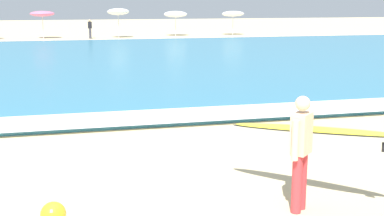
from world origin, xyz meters
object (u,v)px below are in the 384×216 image
beach_umbrella_2 (42,14)px  beach_ball (53,214)px  beach_umbrella_5 (233,14)px  beachgoer_near_row_left (90,28)px  beach_umbrella_3 (118,12)px  beach_umbrella_4 (175,14)px  surfer_with_board (308,139)px

beach_umbrella_2 → beach_ball: bearing=-88.0°
beach_umbrella_5 → beachgoer_near_row_left: (-12.81, -1.49, -1.06)m
beach_umbrella_3 → beach_ball: (-4.79, -36.58, -1.99)m
beach_ball → beach_umbrella_4: bearing=75.3°
beachgoer_near_row_left → beach_ball: (-2.44, -36.46, -0.67)m
beachgoer_near_row_left → beach_umbrella_2: bearing=166.6°
beach_ball → surfer_with_board: bearing=-2.0°
beach_umbrella_3 → beach_umbrella_5: 10.55m
surfer_with_board → beach_umbrella_4: (6.24, 38.11, 0.87)m
beach_umbrella_4 → beach_ball: size_ratio=6.19×
surfer_with_board → beachgoer_near_row_left: size_ratio=1.44×
beach_umbrella_3 → beachgoer_near_row_left: size_ratio=1.59×
beach_umbrella_2 → beach_umbrella_3: 6.13m
beachgoer_near_row_left → beach_umbrella_5: bearing=6.6°
beach_umbrella_2 → beachgoer_near_row_left: size_ratio=1.44×
beach_umbrella_2 → beach_umbrella_5: 16.56m
surfer_with_board → beach_umbrella_2: beach_umbrella_2 is taller
surfer_with_board → beach_ball: bearing=178.0°
beach_umbrella_3 → beach_umbrella_4: bearing=15.1°
beach_umbrella_4 → beach_umbrella_5: (5.31, -0.03, 0.01)m
surfer_with_board → beach_umbrella_4: beach_umbrella_4 is taller
beach_umbrella_5 → beach_ball: 40.94m
beach_umbrella_4 → beach_umbrella_5: bearing=-0.3°
beach_umbrella_3 → beach_ball: beach_umbrella_3 is taller
beach_umbrella_2 → beach_umbrella_5: beach_umbrella_2 is taller
beach_umbrella_5 → surfer_with_board: bearing=-106.9°
beach_umbrella_4 → beach_umbrella_3: bearing=-164.9°
beach_umbrella_4 → beach_umbrella_5: size_ratio=1.00×
beach_umbrella_2 → beach_ball: (1.29, -37.35, -1.84)m
beach_umbrella_2 → beachgoer_near_row_left: bearing=-13.4°
surfer_with_board → beachgoer_near_row_left: (-1.26, 36.59, -0.19)m
surfer_with_board → beach_ball: surfer_with_board is taller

